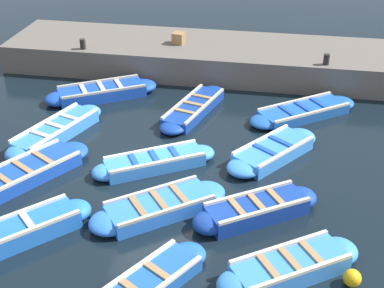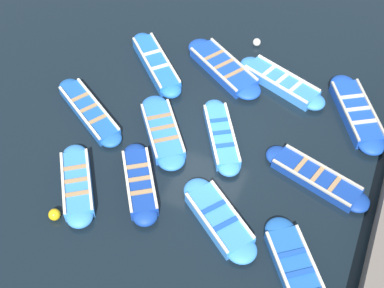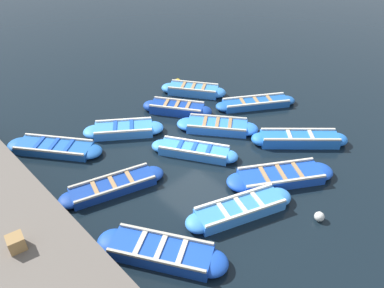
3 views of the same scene
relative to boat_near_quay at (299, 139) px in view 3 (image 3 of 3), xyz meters
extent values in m
plane|color=black|center=(3.06, -2.58, -0.21)|extent=(120.00, 120.00, 0.00)
cube|color=blue|center=(0.00, 0.00, -0.01)|extent=(2.69, 2.63, 0.40)
ellipsoid|color=blue|center=(-1.07, 1.03, -0.01)|extent=(1.06, 1.05, 0.40)
ellipsoid|color=blue|center=(1.07, -1.03, -0.01)|extent=(1.06, 1.05, 0.40)
cube|color=beige|center=(-0.25, -0.26, 0.23)|extent=(2.15, 2.08, 0.07)
cube|color=beige|center=(0.25, 0.26, 0.23)|extent=(2.15, 2.08, 0.07)
cube|color=beige|center=(-0.30, 0.29, 0.21)|extent=(0.59, 0.60, 0.04)
cube|color=beige|center=(0.30, -0.29, 0.21)|extent=(0.59, 0.60, 0.04)
cube|color=#1947B7|center=(2.35, 0.79, -0.04)|extent=(2.93, 2.36, 0.34)
ellipsoid|color=#1947B7|center=(1.15, 1.54, -0.04)|extent=(1.32, 1.31, 0.34)
ellipsoid|color=#1947B7|center=(3.54, 0.04, -0.04)|extent=(1.32, 1.31, 0.34)
cube|color=beige|center=(2.10, 0.39, 0.17)|extent=(2.38, 1.54, 0.07)
cube|color=beige|center=(2.60, 1.19, 0.17)|extent=(2.38, 1.54, 0.07)
cube|color=#9E7A51|center=(1.84, 1.11, 0.15)|extent=(0.60, 0.83, 0.04)
cube|color=#9E7A51|center=(2.35, 0.79, 0.15)|extent=(0.60, 0.83, 0.04)
cube|color=#9E7A51|center=(2.86, 0.47, 0.15)|extent=(0.60, 0.83, 0.04)
cube|color=#1E59AD|center=(7.11, -6.12, -0.06)|extent=(2.48, 2.84, 0.29)
ellipsoid|color=#1E59AD|center=(6.27, -4.99, -0.06)|extent=(1.27, 1.28, 0.29)
ellipsoid|color=#1E59AD|center=(7.96, -7.24, -0.06)|extent=(1.27, 1.28, 0.29)
cube|color=beige|center=(6.76, -6.39, 0.12)|extent=(1.73, 2.25, 0.07)
cube|color=beige|center=(7.47, -5.85, 0.12)|extent=(1.73, 2.25, 0.07)
cube|color=#1947B7|center=(6.75, -5.64, 0.10)|extent=(0.77, 0.63, 0.04)
cube|color=#1947B7|center=(7.11, -6.12, 0.10)|extent=(0.77, 0.63, 0.04)
cube|color=#1947B7|center=(7.48, -6.60, 0.10)|extent=(0.77, 0.63, 0.04)
cube|color=#3884E0|center=(3.45, -2.31, -0.05)|extent=(2.00, 2.60, 0.32)
ellipsoid|color=#3884E0|center=(2.78, -1.21, -0.05)|extent=(1.00, 1.01, 0.32)
ellipsoid|color=#3884E0|center=(4.11, -3.41, -0.05)|extent=(1.00, 1.01, 0.32)
cube|color=silver|center=(3.15, -2.49, 0.15)|extent=(1.38, 2.19, 0.07)
cube|color=silver|center=(3.75, -2.13, 0.15)|extent=(1.38, 2.19, 0.07)
cube|color=#1947B7|center=(3.16, -1.84, 0.14)|extent=(0.66, 0.48, 0.04)
cube|color=#1947B7|center=(3.45, -2.31, 0.14)|extent=(0.66, 0.48, 0.04)
cube|color=#1947B7|center=(3.73, -2.78, 0.14)|extent=(0.66, 0.48, 0.04)
cube|color=#3884E0|center=(4.51, -5.31, -0.03)|extent=(2.42, 2.15, 0.34)
ellipsoid|color=#3884E0|center=(3.58, -4.62, -0.03)|extent=(1.26, 1.26, 0.34)
ellipsoid|color=#3884E0|center=(5.43, -6.00, -0.03)|extent=(1.26, 1.26, 0.34)
cube|color=silver|center=(4.24, -5.66, 0.17)|extent=(1.86, 1.41, 0.07)
cube|color=silver|center=(4.77, -4.95, 0.17)|extent=(1.86, 1.41, 0.07)
cube|color=#1947B7|center=(4.25, -5.11, 0.16)|extent=(0.62, 0.76, 0.04)
cube|color=#1947B7|center=(4.77, -5.50, 0.16)|extent=(0.62, 0.76, 0.04)
cube|color=blue|center=(1.59, -2.87, -0.04)|extent=(2.25, 2.51, 0.34)
ellipsoid|color=blue|center=(0.85, -1.92, -0.04)|extent=(1.28, 1.28, 0.34)
ellipsoid|color=blue|center=(2.32, -3.83, -0.04)|extent=(1.28, 1.28, 0.34)
cube|color=#B2AD9E|center=(1.23, -3.15, 0.16)|extent=(1.51, 1.92, 0.07)
cube|color=#B2AD9E|center=(1.94, -2.60, 0.16)|extent=(1.51, 1.92, 0.07)
cube|color=olive|center=(1.27, -2.47, 0.15)|extent=(0.77, 0.64, 0.04)
cube|color=olive|center=(1.59, -2.87, 0.15)|extent=(0.77, 0.64, 0.04)
cube|color=olive|center=(1.90, -3.28, 0.15)|extent=(0.77, 0.64, 0.04)
cube|color=#1947B7|center=(7.32, 0.41, -0.02)|extent=(2.29, 2.89, 0.37)
ellipsoid|color=#1947B7|center=(6.59, 1.60, -0.02)|extent=(1.26, 1.27, 0.37)
ellipsoid|color=#1947B7|center=(8.05, -0.77, -0.02)|extent=(1.26, 1.27, 0.37)
cube|color=#B2AD9E|center=(6.94, 0.18, 0.20)|extent=(1.49, 2.37, 0.07)
cube|color=#B2AD9E|center=(7.71, 0.65, 0.20)|extent=(1.49, 2.37, 0.07)
cube|color=beige|center=(7.01, 0.92, 0.18)|extent=(0.81, 0.57, 0.04)
cube|color=beige|center=(7.32, 0.41, 0.18)|extent=(0.81, 0.57, 0.04)
cube|color=beige|center=(7.63, -0.09, 0.18)|extent=(0.81, 0.57, 0.04)
cube|color=navy|center=(1.83, -5.06, -0.01)|extent=(1.97, 2.39, 0.39)
ellipsoid|color=navy|center=(1.19, -4.09, -0.01)|extent=(1.06, 1.07, 0.39)
ellipsoid|color=navy|center=(2.48, -6.02, -0.01)|extent=(1.06, 1.07, 0.39)
cube|color=beige|center=(1.53, -5.26, 0.22)|extent=(1.33, 1.94, 0.07)
cube|color=beige|center=(2.14, -4.85, 0.22)|extent=(1.33, 1.94, 0.07)
cube|color=#9E7A51|center=(1.56, -4.65, 0.21)|extent=(0.68, 0.52, 0.04)
cube|color=#9E7A51|center=(1.83, -5.06, 0.21)|extent=(0.68, 0.52, 0.04)
cube|color=#9E7A51|center=(2.11, -5.47, 0.21)|extent=(0.68, 0.52, 0.04)
cube|color=navy|center=(6.74, -2.76, -0.06)|extent=(2.89, 1.59, 0.30)
ellipsoid|color=navy|center=(5.41, -2.37, -0.06)|extent=(0.99, 0.97, 0.30)
ellipsoid|color=navy|center=(8.07, -3.15, -0.06)|extent=(0.99, 0.97, 0.30)
cube|color=#B2AD9E|center=(6.63, -3.13, 0.13)|extent=(2.63, 0.84, 0.07)
cube|color=#B2AD9E|center=(6.85, -2.39, 0.13)|extent=(2.63, 0.84, 0.07)
cube|color=#9E7A51|center=(6.17, -2.60, 0.11)|extent=(0.34, 0.75, 0.04)
cube|color=#9E7A51|center=(6.74, -2.76, 0.11)|extent=(0.34, 0.75, 0.04)
cube|color=#9E7A51|center=(7.30, -2.92, 0.11)|extent=(0.34, 0.75, 0.04)
cube|color=#1E59AD|center=(-1.11, -3.01, -0.06)|extent=(2.93, 2.26, 0.30)
ellipsoid|color=#1E59AD|center=(-2.37, -2.22, -0.06)|extent=(1.03, 1.02, 0.30)
ellipsoid|color=#1E59AD|center=(0.14, -3.80, -0.06)|extent=(1.03, 1.02, 0.30)
cube|color=silver|center=(-1.30, -3.31, 0.13)|extent=(2.50, 1.62, 0.07)
cube|color=silver|center=(-0.92, -2.70, 0.13)|extent=(2.50, 1.62, 0.07)
cube|color=#9E7A51|center=(-1.65, -2.67, 0.11)|extent=(0.49, 0.67, 0.04)
cube|color=#9E7A51|center=(-1.11, -3.01, 0.11)|extent=(0.49, 0.67, 0.04)
cube|color=#9E7A51|center=(-0.58, -3.34, 0.11)|extent=(0.49, 0.67, 0.04)
cube|color=#3884E0|center=(4.54, 0.85, -0.02)|extent=(2.90, 1.76, 0.36)
ellipsoid|color=#3884E0|center=(3.24, 1.33, -0.02)|extent=(1.03, 1.02, 0.36)
ellipsoid|color=#3884E0|center=(5.84, 0.37, -0.02)|extent=(1.03, 1.02, 0.36)
cube|color=silver|center=(4.41, 0.49, 0.19)|extent=(2.58, 1.02, 0.07)
cube|color=silver|center=(4.67, 1.22, 0.19)|extent=(2.58, 1.02, 0.07)
cube|color=beige|center=(3.99, 1.06, 0.18)|extent=(0.39, 0.75, 0.04)
cube|color=beige|center=(4.54, 0.85, 0.18)|extent=(0.39, 0.75, 0.04)
cube|color=beige|center=(5.09, 0.65, 0.18)|extent=(0.39, 0.75, 0.04)
cube|color=#3884E0|center=(0.09, -5.84, -0.02)|extent=(2.01, 2.40, 0.38)
ellipsoid|color=#3884E0|center=(-0.56, -4.88, -0.02)|extent=(1.11, 1.12, 0.38)
ellipsoid|color=#3884E0|center=(0.75, -6.79, -0.02)|extent=(1.11, 1.12, 0.38)
cube|color=beige|center=(-0.23, -6.06, 0.21)|extent=(1.35, 1.92, 0.07)
cube|color=beige|center=(0.42, -5.62, 0.21)|extent=(1.35, 1.92, 0.07)
cube|color=#9E7A51|center=(-0.18, -5.43, 0.19)|extent=(0.70, 0.54, 0.04)
cube|color=#9E7A51|center=(0.09, -5.84, 0.19)|extent=(0.70, 0.54, 0.04)
cube|color=#9E7A51|center=(0.37, -6.24, 0.19)|extent=(0.70, 0.54, 0.04)
cube|color=#605951|center=(10.32, -2.58, 0.29)|extent=(3.29, 14.44, 1.00)
cube|color=olive|center=(10.18, -1.60, 0.99)|extent=(0.46, 0.46, 0.39)
sphere|color=#EAB214|center=(0.03, -7.02, -0.03)|extent=(0.35, 0.35, 0.35)
sphere|color=silver|center=(3.02, 2.68, -0.06)|extent=(0.30, 0.30, 0.30)
camera|label=1|loc=(-7.94, -5.33, 7.33)|focal=50.00mm
camera|label=2|loc=(6.96, -13.17, 13.24)|focal=50.00mm
camera|label=3|loc=(11.25, 5.74, 8.23)|focal=35.00mm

